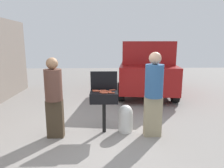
# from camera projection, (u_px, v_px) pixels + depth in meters

# --- Properties ---
(ground_plane) EXTENTS (24.00, 24.00, 0.00)m
(ground_plane) POSITION_uv_depth(u_px,v_px,m) (96.00, 138.00, 4.33)
(ground_plane) COLOR gray
(bbq_grill) EXTENTS (0.60, 0.44, 0.93)m
(bbq_grill) POSITION_uv_depth(u_px,v_px,m) (104.00, 98.00, 4.46)
(bbq_grill) COLOR black
(bbq_grill) RESTS_ON ground
(grill_lid_open) EXTENTS (0.60, 0.05, 0.42)m
(grill_lid_open) POSITION_uv_depth(u_px,v_px,m) (104.00, 81.00, 4.61)
(grill_lid_open) COLOR black
(grill_lid_open) RESTS_ON bbq_grill
(hot_dog_0) EXTENTS (0.13, 0.03, 0.03)m
(hot_dog_0) POSITION_uv_depth(u_px,v_px,m) (108.00, 91.00, 4.44)
(hot_dog_0) COLOR #AD4228
(hot_dog_0) RESTS_ON bbq_grill
(hot_dog_1) EXTENTS (0.13, 0.03, 0.03)m
(hot_dog_1) POSITION_uv_depth(u_px,v_px,m) (95.00, 90.00, 4.52)
(hot_dog_1) COLOR #AD4228
(hot_dog_1) RESTS_ON bbq_grill
(hot_dog_2) EXTENTS (0.13, 0.04, 0.03)m
(hot_dog_2) POSITION_uv_depth(u_px,v_px,m) (96.00, 91.00, 4.44)
(hot_dog_2) COLOR #B74C33
(hot_dog_2) RESTS_ON bbq_grill
(hot_dog_3) EXTENTS (0.13, 0.03, 0.03)m
(hot_dog_3) POSITION_uv_depth(u_px,v_px,m) (103.00, 92.00, 4.40)
(hot_dog_3) COLOR #AD4228
(hot_dog_3) RESTS_ON bbq_grill
(hot_dog_4) EXTENTS (0.13, 0.03, 0.03)m
(hot_dog_4) POSITION_uv_depth(u_px,v_px,m) (112.00, 93.00, 4.30)
(hot_dog_4) COLOR #AD4228
(hot_dog_4) RESTS_ON bbq_grill
(hot_dog_5) EXTENTS (0.13, 0.04, 0.03)m
(hot_dog_5) POSITION_uv_depth(u_px,v_px,m) (105.00, 91.00, 4.47)
(hot_dog_5) COLOR #AD4228
(hot_dog_5) RESTS_ON bbq_grill
(hot_dog_6) EXTENTS (0.13, 0.04, 0.03)m
(hot_dog_6) POSITION_uv_depth(u_px,v_px,m) (105.00, 93.00, 4.29)
(hot_dog_6) COLOR #B74C33
(hot_dog_6) RESTS_ON bbq_grill
(hot_dog_7) EXTENTS (0.13, 0.04, 0.03)m
(hot_dog_7) POSITION_uv_depth(u_px,v_px,m) (109.00, 92.00, 4.35)
(hot_dog_7) COLOR #AD4228
(hot_dog_7) RESTS_ON bbq_grill
(hot_dog_8) EXTENTS (0.13, 0.04, 0.03)m
(hot_dog_8) POSITION_uv_depth(u_px,v_px,m) (112.00, 90.00, 4.55)
(hot_dog_8) COLOR #B74C33
(hot_dog_8) RESTS_ON bbq_grill
(hot_dog_9) EXTENTS (0.13, 0.04, 0.03)m
(hot_dog_9) POSITION_uv_depth(u_px,v_px,m) (98.00, 91.00, 4.48)
(hot_dog_9) COLOR #C6593D
(hot_dog_9) RESTS_ON bbq_grill
(hot_dog_10) EXTENTS (0.13, 0.04, 0.03)m
(hot_dog_10) POSITION_uv_depth(u_px,v_px,m) (103.00, 92.00, 4.35)
(hot_dog_10) COLOR #B74C33
(hot_dog_10) RESTS_ON bbq_grill
(hot_dog_11) EXTENTS (0.13, 0.03, 0.03)m
(hot_dog_11) POSITION_uv_depth(u_px,v_px,m) (103.00, 90.00, 4.53)
(hot_dog_11) COLOR #C6593D
(hot_dog_11) RESTS_ON bbq_grill
(propane_tank) EXTENTS (0.32, 0.32, 0.62)m
(propane_tank) POSITION_uv_depth(u_px,v_px,m) (126.00, 118.00, 4.59)
(propane_tank) COLOR silver
(propane_tank) RESTS_ON ground
(person_left) EXTENTS (0.36, 0.36, 1.69)m
(person_left) POSITION_uv_depth(u_px,v_px,m) (54.00, 95.00, 4.20)
(person_left) COLOR #3F3323
(person_left) RESTS_ON ground
(person_right) EXTENTS (0.38, 0.38, 1.80)m
(person_right) POSITION_uv_depth(u_px,v_px,m) (154.00, 92.00, 4.26)
(person_right) COLOR gray
(person_right) RESTS_ON ground
(parked_minivan) EXTENTS (2.48, 4.61, 2.02)m
(parked_minivan) POSITION_uv_depth(u_px,v_px,m) (146.00, 67.00, 8.24)
(parked_minivan) COLOR maroon
(parked_minivan) RESTS_ON ground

